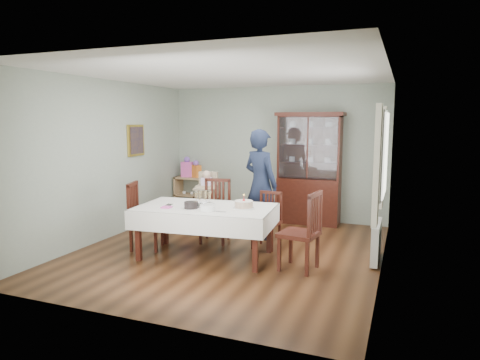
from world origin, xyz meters
The scene contains 25 objects.
floor centered at (0.00, 0.00, 0.00)m, with size 5.00×5.00×0.00m, color #593319.
room_shell centered at (0.00, 0.53, 1.70)m, with size 5.00×5.00×5.00m.
dining_table centered at (-0.22, -0.38, 0.38)m, with size 2.10×1.33×0.76m.
china_cabinet centered at (0.75, 2.26, 1.12)m, with size 1.30×0.48×2.18m.
sideboard centered at (-1.75, 2.28, 0.40)m, with size 0.90×0.38×0.80m.
picture_frame centered at (-2.22, 0.80, 1.65)m, with size 0.04×0.48×0.58m, color gold.
window centered at (2.22, 0.30, 1.55)m, with size 0.04×1.02×1.22m, color white.
curtain_left centered at (2.16, -0.32, 1.45)m, with size 0.07×0.30×1.55m, color silver.
curtain_right centered at (2.16, 0.92, 1.45)m, with size 0.07×0.30×1.55m, color silver.
radiator centered at (2.16, 0.30, 0.30)m, with size 0.10×0.80×0.55m, color white.
chair_far_left centered at (-0.43, 0.41, 0.31)m, with size 0.54×0.54×1.04m.
chair_far_right centered at (0.48, 0.39, 0.26)m, with size 0.43×0.43×0.89m.
chair_end_left centered at (-1.29, -0.35, 0.31)m, with size 0.59×0.59×1.05m.
chair_end_right centered at (1.22, -0.43, 0.32)m, with size 0.55×0.55×1.08m.
woman centered at (0.20, 0.92, 0.94)m, with size 0.68×0.45×1.88m, color #161D32.
high_chair centered at (-0.92, 1.13, 0.43)m, with size 0.58×0.58×1.10m.
champagne_tray centered at (-0.28, -0.33, 0.83)m, with size 0.35×0.35×0.21m.
birthday_cake centered at (0.36, -0.31, 0.82)m, with size 0.31×0.31×0.21m.
plate_stack_dark centered at (-0.36, -0.57, 0.81)m, with size 0.20×0.20×0.10m, color black.
plate_stack_white centered at (-0.07, -0.63, 0.81)m, with size 0.21×0.21×0.09m, color white.
napkin_stack centered at (-0.71, -0.67, 0.77)m, with size 0.13×0.13×0.02m, color #DB50AA.
cutlery centered at (-0.81, -0.48, 0.77)m, with size 0.11×0.16×0.01m, color silver, non-canonical shape.
cake_knife centered at (0.07, -0.66, 0.77)m, with size 0.31×0.03×0.01m, color silver.
gift_bag_pink centered at (-1.94, 2.26, 1.00)m, with size 0.27×0.21×0.44m.
gift_bag_orange centered at (-1.72, 2.26, 0.96)m, with size 0.24×0.21×0.37m.
Camera 1 is at (2.49, -5.95, 2.01)m, focal length 32.00 mm.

